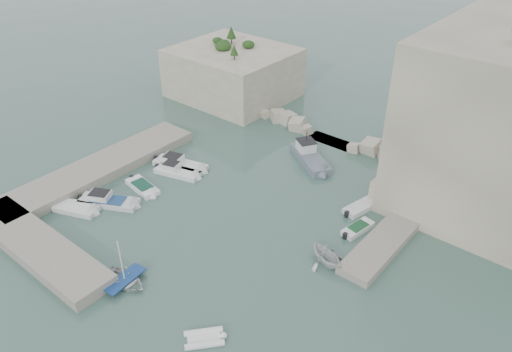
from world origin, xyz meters
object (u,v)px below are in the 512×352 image
Objects in this scene: tender_east_a at (326,262)px; rowboat at (125,283)px; motorboat_c at (143,189)px; inflatable_dinghy at (204,340)px; tender_east_d at (390,201)px; tender_east_b at (358,231)px; motorboat_e at (77,211)px; motorboat_b at (178,174)px; work_boat at (310,162)px; tender_east_c at (362,209)px; motorboat_d at (109,204)px; motorboat_a at (181,167)px.

rowboat is at bearing 156.68° from tender_east_a.
motorboat_c is 21.49m from inflatable_dinghy.
tender_east_d is (0.07, 12.08, 0.00)m from tender_east_a.
tender_east_a is 12.08m from tender_east_d.
tender_east_a is at bearing 16.27° from motorboat_c.
tender_east_b is (2.25, 18.34, 0.00)m from inflatable_dinghy.
motorboat_e reaches higher than inflatable_dinghy.
motorboat_b is 17.17m from rowboat.
tender_east_d is (23.44, 21.49, 0.00)m from motorboat_e.
rowboat is 21.60m from tender_east_b.
motorboat_b reaches higher than tender_east_b.
motorboat_b reaches higher than motorboat_c.
work_boat is (-8.46, 26.10, 0.00)m from inflatable_dinghy.
tender_east_a is 0.86× the size of tender_east_d.
tender_east_d reaches higher than motorboat_c.
work_boat reaches higher than motorboat_b.
work_boat is (9.87, 11.64, 0.00)m from motorboat_b.
motorboat_c is 22.85m from tender_east_b.
tender_east_c is (-1.54, 9.06, 0.00)m from tender_east_a.
motorboat_c is at bearing 115.82° from tender_east_a.
motorboat_a is at bearing 60.86° from motorboat_d.
tender_east_a reaches higher than motorboat_b.
motorboat_d reaches higher than tender_east_c.
motorboat_e is at bearing 157.95° from tender_east_d.
motorboat_a is 21.79m from tender_east_a.
work_boat is at bearing 77.49° from tender_east_c.
tender_east_a reaches higher than tender_east_b.
work_boat is at bearing 57.44° from tender_east_a.
tender_east_d is at bearing 35.28° from inflatable_dinghy.
tender_east_d is at bearing 7.46° from motorboat_a.
tender_east_b is at bearing -144.27° from tender_east_c.
motorboat_e is (-2.02, -6.70, 0.00)m from motorboat_c.
motorboat_d is at bearing 125.55° from tender_east_a.
tender_east_c is (21.83, 18.46, 0.00)m from motorboat_e.
tender_east_a is at bearing -23.21° from motorboat_a.
motorboat_d is at bearing 155.99° from tender_east_d.
tender_east_a is at bearing -157.75° from tender_east_c.
motorboat_a and motorboat_d have the same top height.
inflatable_dinghy is at bearing -169.46° from tender_east_c.
rowboat is at bearing -73.66° from motorboat_b.
motorboat_b is at bearing 92.54° from inflatable_dinghy.
tender_east_a is at bearing -168.78° from tender_east_b.
motorboat_a reaches higher than tender_east_b.
motorboat_a is 0.89× the size of work_boat.
rowboat reaches higher than inflatable_dinghy.
tender_east_d reaches higher than tender_east_b.
motorboat_b is 1.18× the size of motorboat_e.
work_boat reaches higher than inflatable_dinghy.
motorboat_b is 1.81× the size of inflatable_dinghy.
motorboat_e is 31.80m from tender_east_d.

